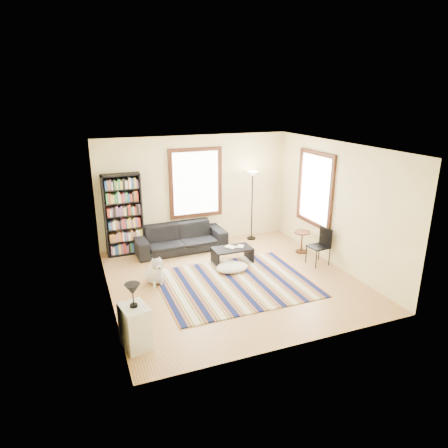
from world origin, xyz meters
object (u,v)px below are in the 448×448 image
object	(u,v)px
sofa	(180,238)
floor_cushion	(232,267)
bookshelf	(123,215)
side_table	(302,242)
coffee_table	(232,255)
dog	(154,269)
white_cabinet	(135,327)
floor_lamp	(252,206)
folding_chair	(318,247)

from	to	relation	value
sofa	floor_cushion	distance (m)	1.81
bookshelf	side_table	distance (m)	4.41
coffee_table	dog	bearing A→B (deg)	-168.40
coffee_table	white_cabinet	bearing A→B (deg)	-136.96
coffee_table	white_cabinet	size ratio (longest dim) A/B	1.29
bookshelf	side_table	size ratio (longest dim) A/B	3.70
sofa	side_table	xyz separation A→B (m)	(2.77, -1.23, -0.06)
coffee_table	floor_lamp	distance (m)	1.85
bookshelf	white_cabinet	bearing A→B (deg)	-96.00
side_table	bookshelf	bearing A→B (deg)	159.87
sofa	white_cabinet	xyz separation A→B (m)	(-1.73, -3.66, 0.02)
floor_cushion	dog	world-z (taller)	dog
floor_cushion	white_cabinet	xyz separation A→B (m)	(-2.46, -2.03, 0.26)
bookshelf	white_cabinet	world-z (taller)	bookshelf
bookshelf	floor_lamp	size ratio (longest dim) A/B	1.08
floor_lamp	folding_chair	world-z (taller)	floor_lamp
side_table	sofa	bearing A→B (deg)	156.10
floor_cushion	dog	size ratio (longest dim) A/B	1.17
coffee_table	floor_lamp	xyz separation A→B (m)	(1.09, 1.28, 0.75)
floor_cushion	folding_chair	world-z (taller)	folding_chair
floor_cushion	side_table	world-z (taller)	side_table
bookshelf	floor_lamp	world-z (taller)	bookshelf
floor_lamp	side_table	world-z (taller)	floor_lamp
side_table	white_cabinet	world-z (taller)	white_cabinet
floor_lamp	dog	distance (m)	3.50
sofa	bookshelf	xyz separation A→B (m)	(-1.32, 0.27, 0.67)
bookshelf	floor_lamp	xyz separation A→B (m)	(3.34, -0.17, -0.07)
bookshelf	white_cabinet	distance (m)	4.01
sofa	bookshelf	size ratio (longest dim) A/B	1.13
white_cabinet	dog	size ratio (longest dim) A/B	1.13
dog	white_cabinet	bearing A→B (deg)	-114.57
sofa	coffee_table	distance (m)	1.51
coffee_table	side_table	world-z (taller)	side_table
white_cabinet	folding_chair	bearing A→B (deg)	8.45
side_table	folding_chair	xyz separation A→B (m)	(-0.05, -0.77, 0.16)
floor_cushion	white_cabinet	bearing A→B (deg)	-140.50
sofa	floor_cushion	bearing A→B (deg)	-67.62
floor_cushion	floor_lamp	xyz separation A→B (m)	(1.29, 1.73, 0.84)
white_cabinet	dog	distance (m)	2.21
sofa	side_table	distance (m)	3.03
floor_cushion	folding_chair	distance (m)	2.05
floor_cushion	folding_chair	size ratio (longest dim) A/B	0.84
sofa	folding_chair	distance (m)	3.38
bookshelf	coffee_table	distance (m)	2.79
floor_lamp	side_table	distance (m)	1.66
sofa	dog	distance (m)	1.86
bookshelf	dog	bearing A→B (deg)	-79.99
sofa	floor_cushion	size ratio (longest dim) A/B	3.13
side_table	white_cabinet	size ratio (longest dim) A/B	0.77
bookshelf	folding_chair	world-z (taller)	bookshelf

